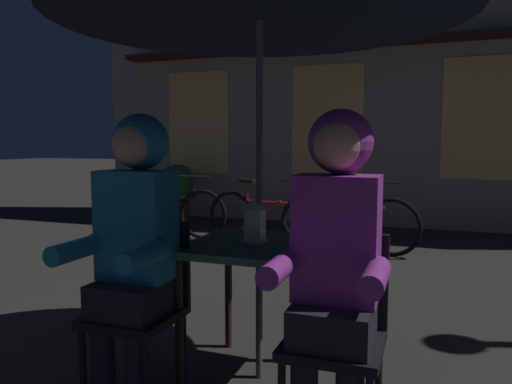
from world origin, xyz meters
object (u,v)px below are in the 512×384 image
object	(u,v)px
person_left_hooded	(134,231)
potted_plant	(178,188)
cafe_table	(259,261)
lantern	(255,219)
person_right_hooded	(336,245)
bicycle_nearest	(167,212)
chair_left	(142,300)
bicycle_third	(347,222)
chair_right	(337,325)
bicycle_second	(267,218)

from	to	relation	value
person_left_hooded	potted_plant	size ratio (longest dim) A/B	1.52
potted_plant	cafe_table	bearing A→B (deg)	-56.43
lantern	person_right_hooded	bearing A→B (deg)	-40.25
potted_plant	bicycle_nearest	bearing A→B (deg)	-67.27
person_right_hooded	bicycle_nearest	xyz separation A→B (m)	(-2.94, 3.68, -0.50)
lantern	chair_left	bearing A→B (deg)	-140.98
bicycle_third	potted_plant	xyz separation A→B (m)	(-2.91, 1.25, 0.20)
chair_left	chair_right	xyz separation A→B (m)	(0.96, 0.00, 0.00)
cafe_table	chair_left	size ratio (longest dim) A/B	0.85
chair_left	bicycle_second	xyz separation A→B (m)	(-0.53, 3.54, -0.14)
bicycle_second	bicycle_third	xyz separation A→B (m)	(0.96, 0.06, 0.00)
person_left_hooded	bicycle_third	distance (m)	3.71
cafe_table	chair_left	bearing A→B (deg)	-142.45
cafe_table	chair_right	distance (m)	0.62
bicycle_second	bicycle_third	distance (m)	0.96
chair_right	chair_left	bearing A→B (deg)	180.00
chair_right	bicycle_third	xyz separation A→B (m)	(-0.54, 3.60, -0.14)
chair_right	bicycle_nearest	distance (m)	4.67
chair_right	bicycle_nearest	world-z (taller)	chair_right
lantern	bicycle_second	size ratio (longest dim) A/B	0.14
lantern	chair_left	xyz separation A→B (m)	(-0.46, -0.37, -0.37)
chair_left	person_right_hooded	xyz separation A→B (m)	(0.96, -0.06, 0.36)
person_right_hooded	bicycle_third	world-z (taller)	person_right_hooded
lantern	person_right_hooded	world-z (taller)	person_right_hooded
person_right_hooded	cafe_table	bearing A→B (deg)	138.43
person_left_hooded	bicycle_nearest	world-z (taller)	person_left_hooded
chair_left	lantern	bearing A→B (deg)	39.02
lantern	cafe_table	bearing A→B (deg)	-1.78
person_left_hooded	bicycle_nearest	bearing A→B (deg)	118.27
person_left_hooded	lantern	bearing A→B (deg)	43.08
bicycle_second	bicycle_third	size ratio (longest dim) A/B	1.00
bicycle_nearest	person_left_hooded	bearing A→B (deg)	-61.73
person_left_hooded	potted_plant	world-z (taller)	person_left_hooded
cafe_table	potted_plant	distance (m)	5.38
chair_left	bicycle_nearest	xyz separation A→B (m)	(-1.98, 3.62, -0.14)
chair_left	person_left_hooded	distance (m)	0.36
person_left_hooded	bicycle_nearest	size ratio (longest dim) A/B	0.83
chair_right	person_left_hooded	world-z (taller)	person_left_hooded
potted_plant	bicycle_third	bearing A→B (deg)	-23.23
lantern	bicycle_second	distance (m)	3.36
potted_plant	bicycle_second	bearing A→B (deg)	-33.82
potted_plant	chair_left	bearing A→B (deg)	-62.79
bicycle_nearest	bicycle_third	xyz separation A→B (m)	(2.40, -0.03, 0.00)
bicycle_third	person_left_hooded	bearing A→B (deg)	-96.58
cafe_table	person_right_hooded	bearing A→B (deg)	-41.57
chair_left	person_left_hooded	bearing A→B (deg)	-90.00
lantern	chair_right	xyz separation A→B (m)	(0.50, -0.37, -0.37)
person_left_hooded	chair_left	bearing A→B (deg)	90.00
chair_left	bicycle_nearest	size ratio (longest dim) A/B	0.52
chair_right	person_right_hooded	size ratio (longest dim) A/B	0.62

